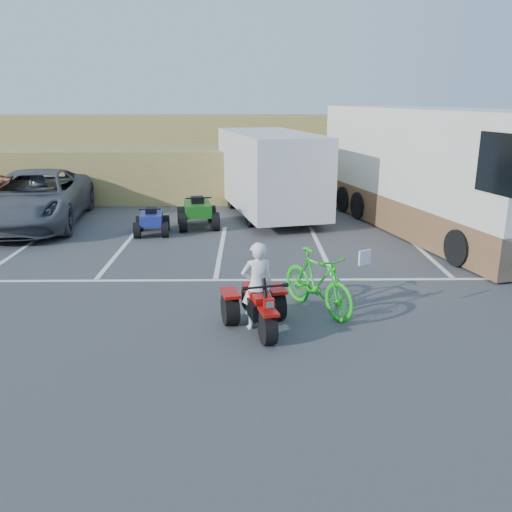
{
  "coord_description": "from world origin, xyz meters",
  "views": [
    {
      "loc": [
        0.76,
        -9.14,
        3.97
      ],
      "look_at": [
        0.89,
        0.93,
        1.0
      ],
      "focal_mm": 38.0,
      "sensor_mm": 36.0,
      "label": 1
    }
  ],
  "objects_px": {
    "rv_motorhome": "(428,180)",
    "grey_pickup": "(35,198)",
    "rider": "(257,286)",
    "red_trike_atv": "(259,331)",
    "quad_atv_green": "(198,227)",
    "cargo_trailer": "(270,171)",
    "quad_atv_blue": "(152,234)",
    "green_dirt_bike": "(318,282)"
  },
  "relations": [
    {
      "from": "quad_atv_blue",
      "to": "rider",
      "type": "bearing_deg",
      "value": -72.47
    },
    {
      "from": "rider",
      "to": "green_dirt_bike",
      "type": "height_order",
      "value": "rider"
    },
    {
      "from": "rider",
      "to": "rv_motorhome",
      "type": "distance_m",
      "value": 9.05
    },
    {
      "from": "red_trike_atv",
      "to": "rv_motorhome",
      "type": "relative_size",
      "value": 0.15
    },
    {
      "from": "rv_motorhome",
      "to": "quad_atv_green",
      "type": "height_order",
      "value": "rv_motorhome"
    },
    {
      "from": "red_trike_atv",
      "to": "cargo_trailer",
      "type": "height_order",
      "value": "cargo_trailer"
    },
    {
      "from": "quad_atv_green",
      "to": "rv_motorhome",
      "type": "bearing_deg",
      "value": -13.13
    },
    {
      "from": "cargo_trailer",
      "to": "red_trike_atv",
      "type": "bearing_deg",
      "value": -106.54
    },
    {
      "from": "grey_pickup",
      "to": "quad_atv_green",
      "type": "xyz_separation_m",
      "value": [
        5.21,
        -0.43,
        -0.86
      ]
    },
    {
      "from": "red_trike_atv",
      "to": "green_dirt_bike",
      "type": "relative_size",
      "value": 0.77
    },
    {
      "from": "quad_atv_green",
      "to": "green_dirt_bike",
      "type": "bearing_deg",
      "value": -76.93
    },
    {
      "from": "rider",
      "to": "quad_atv_green",
      "type": "relative_size",
      "value": 0.96
    },
    {
      "from": "grey_pickup",
      "to": "quad_atv_blue",
      "type": "distance_m",
      "value": 4.21
    },
    {
      "from": "cargo_trailer",
      "to": "grey_pickup",
      "type": "bearing_deg",
      "value": 176.85
    },
    {
      "from": "red_trike_atv",
      "to": "grey_pickup",
      "type": "height_order",
      "value": "grey_pickup"
    },
    {
      "from": "rider",
      "to": "quad_atv_green",
      "type": "height_order",
      "value": "rider"
    },
    {
      "from": "quad_atv_blue",
      "to": "green_dirt_bike",
      "type": "bearing_deg",
      "value": -62.01
    },
    {
      "from": "rv_motorhome",
      "to": "red_trike_atv",
      "type": "bearing_deg",
      "value": -139.39
    },
    {
      "from": "red_trike_atv",
      "to": "quad_atv_green",
      "type": "height_order",
      "value": "quad_atv_green"
    },
    {
      "from": "rv_motorhome",
      "to": "quad_atv_green",
      "type": "bearing_deg",
      "value": 161.81
    },
    {
      "from": "red_trike_atv",
      "to": "rv_motorhome",
      "type": "distance_m",
      "value": 9.25
    },
    {
      "from": "quad_atv_green",
      "to": "cargo_trailer",
      "type": "bearing_deg",
      "value": 28.14
    },
    {
      "from": "rider",
      "to": "green_dirt_bike",
      "type": "xyz_separation_m",
      "value": [
        1.16,
        0.75,
        -0.19
      ]
    },
    {
      "from": "cargo_trailer",
      "to": "quad_atv_blue",
      "type": "distance_m",
      "value": 4.75
    },
    {
      "from": "rider",
      "to": "rv_motorhome",
      "type": "relative_size",
      "value": 0.15
    },
    {
      "from": "red_trike_atv",
      "to": "quad_atv_green",
      "type": "relative_size",
      "value": 0.93
    },
    {
      "from": "rider",
      "to": "quad_atv_green",
      "type": "distance_m",
      "value": 8.02
    },
    {
      "from": "rider",
      "to": "quad_atv_blue",
      "type": "distance_m",
      "value": 7.61
    },
    {
      "from": "green_dirt_bike",
      "to": "quad_atv_green",
      "type": "bearing_deg",
      "value": 80.23
    },
    {
      "from": "grey_pickup",
      "to": "rv_motorhome",
      "type": "bearing_deg",
      "value": -10.86
    },
    {
      "from": "rv_motorhome",
      "to": "grey_pickup",
      "type": "bearing_deg",
      "value": 161.39
    },
    {
      "from": "cargo_trailer",
      "to": "green_dirt_bike",
      "type": "bearing_deg",
      "value": -99.61
    },
    {
      "from": "cargo_trailer",
      "to": "quad_atv_blue",
      "type": "bearing_deg",
      "value": -157.2
    },
    {
      "from": "cargo_trailer",
      "to": "quad_atv_green",
      "type": "bearing_deg",
      "value": -155.83
    },
    {
      "from": "red_trike_atv",
      "to": "quad_atv_blue",
      "type": "distance_m",
      "value": 7.72
    },
    {
      "from": "grey_pickup",
      "to": "cargo_trailer",
      "type": "xyz_separation_m",
      "value": [
        7.55,
        1.36,
        0.67
      ]
    },
    {
      "from": "grey_pickup",
      "to": "rider",
      "type": "bearing_deg",
      "value": -56.41
    },
    {
      "from": "red_trike_atv",
      "to": "quad_atv_blue",
      "type": "bearing_deg",
      "value": 99.78
    },
    {
      "from": "red_trike_atv",
      "to": "green_dirt_bike",
      "type": "distance_m",
      "value": 1.55
    },
    {
      "from": "green_dirt_bike",
      "to": "quad_atv_blue",
      "type": "relative_size",
      "value": 1.49
    },
    {
      "from": "cargo_trailer",
      "to": "rv_motorhome",
      "type": "height_order",
      "value": "rv_motorhome"
    },
    {
      "from": "grey_pickup",
      "to": "cargo_trailer",
      "type": "distance_m",
      "value": 7.7
    }
  ]
}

